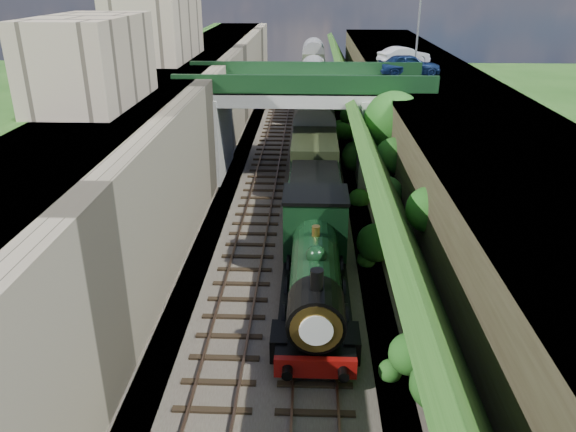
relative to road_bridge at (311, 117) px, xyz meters
The scene contains 19 objects.
trackbed 5.72m from the road_bridge, 103.28° to the right, with size 10.00×90.00×0.20m, color #473F38.
retaining_wall 7.61m from the road_bridge, 148.17° to the right, with size 1.00×90.00×7.00m, color #756B56.
street_plateau_left 10.73m from the road_bridge, 158.09° to the right, with size 6.00×90.00×7.00m, color #262628.
street_plateau_right 9.49m from the road_bridge, 25.06° to the right, with size 8.00×90.00×6.25m, color #262628.
embankment_slope 9.01m from the road_bridge, 62.76° to the right, with size 4.52×90.00×6.38m.
track_left 6.27m from the road_bridge, 126.35° to the right, with size 2.50×90.00×0.20m.
track_right 5.54m from the road_bridge, 86.34° to the right, with size 2.50×90.00×0.20m.
road_bridge is the anchor object (origin of this frame).
building_far 14.21m from the road_bridge, 152.33° to the left, with size 5.00×10.00×6.00m, color gray.
building_near 15.27m from the road_bridge, 136.24° to the right, with size 4.00×8.00×4.00m, color gray.
tree 6.43m from the road_bridge, 39.08° to the right, with size 3.60×3.80×6.60m.
lamppost 11.24m from the road_bridge, 38.28° to the left, with size 0.87×0.15×6.00m.
car_blue 8.21m from the road_bridge, 27.64° to the left, with size 1.73×4.31×1.47m, color #11244D.
car_silver 11.96m from the road_bridge, 51.35° to the left, with size 1.43×4.09×1.35m, color silver.
locomotive 17.20m from the road_bridge, 89.14° to the right, with size 3.10×10.23×3.83m.
tender 10.00m from the road_bridge, 88.49° to the right, with size 2.70×6.00×3.05m.
coach_front 3.55m from the road_bridge, 84.97° to the left, with size 2.90×18.00×3.70m.
coach_middle 21.80m from the road_bridge, 89.32° to the left, with size 2.90×18.00×3.70m.
coach_rear 40.56m from the road_bridge, 89.64° to the left, with size 2.90×18.00×3.70m.
Camera 1 is at (0.91, -12.84, 12.64)m, focal length 35.00 mm.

